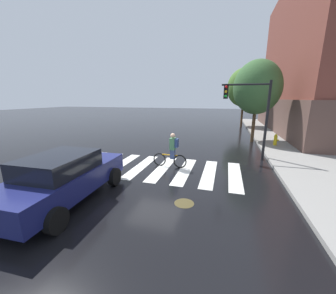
# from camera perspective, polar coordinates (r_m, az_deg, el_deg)

# --- Properties ---
(ground_plane) EXTENTS (120.00, 120.00, 0.00)m
(ground_plane) POSITION_cam_1_polar(r_m,az_deg,el_deg) (9.82, -3.72, -5.92)
(ground_plane) COLOR black
(crosswalk_stripes) EXTENTS (8.33, 3.58, 0.01)m
(crosswalk_stripes) POSITION_cam_1_polar(r_m,az_deg,el_deg) (9.88, -4.71, -5.79)
(crosswalk_stripes) COLOR silver
(crosswalk_stripes) RESTS_ON ground
(manhole_cover) EXTENTS (0.64, 0.64, 0.01)m
(manhole_cover) POSITION_cam_1_polar(r_m,az_deg,el_deg) (6.72, 4.63, -15.67)
(manhole_cover) COLOR #473D1E
(manhole_cover) RESTS_ON ground
(sedan_near) EXTENTS (2.30, 4.67, 1.59)m
(sedan_near) POSITION_cam_1_polar(r_m,az_deg,el_deg) (7.33, -27.69, -7.67)
(sedan_near) COLOR navy
(sedan_near) RESTS_ON ground
(cyclist) EXTENTS (1.71, 0.37, 1.69)m
(cyclist) POSITION_cam_1_polar(r_m,az_deg,el_deg) (9.65, 1.17, -1.01)
(cyclist) COLOR black
(cyclist) RESTS_ON ground
(traffic_light_near) EXTENTS (2.47, 0.28, 4.20)m
(traffic_light_near) POSITION_cam_1_polar(r_m,az_deg,el_deg) (11.67, 22.59, 10.55)
(traffic_light_near) COLOR black
(traffic_light_near) RESTS_ON ground
(fire_hydrant) EXTENTS (0.33, 0.22, 0.78)m
(fire_hydrant) POSITION_cam_1_polar(r_m,az_deg,el_deg) (15.59, 28.31, 1.84)
(fire_hydrant) COLOR gold
(fire_hydrant) RESTS_ON sidewalk
(street_tree_near) EXTENTS (3.39, 3.39, 6.02)m
(street_tree_near) POSITION_cam_1_polar(r_m,az_deg,el_deg) (16.60, 24.08, 15.23)
(street_tree_near) COLOR #4C3823
(street_tree_near) RESTS_ON ground
(street_tree_mid) EXTENTS (3.74, 3.74, 6.65)m
(street_tree_mid) POSITION_cam_1_polar(r_m,az_deg,el_deg) (25.12, 20.91, 15.57)
(street_tree_mid) COLOR #4C3823
(street_tree_mid) RESTS_ON ground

